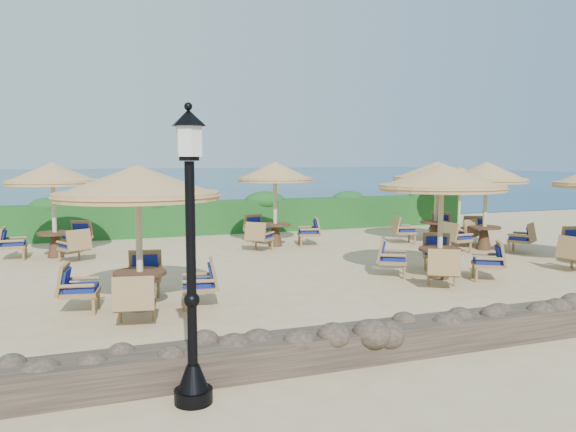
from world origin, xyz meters
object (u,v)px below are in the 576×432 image
at_px(cafe_set_0, 138,208).
at_px(cafe_set_4, 275,189).
at_px(lamp_post, 191,269).
at_px(cafe_set_3, 53,192).
at_px(cafe_set_1, 441,199).
at_px(cafe_set_6, 486,190).
at_px(cafe_set_5, 437,184).
at_px(extra_parasol, 460,173).

relative_size(cafe_set_0, cafe_set_4, 1.12).
relative_size(lamp_post, cafe_set_4, 1.23).
bearing_deg(cafe_set_3, cafe_set_4, -1.78).
relative_size(cafe_set_1, cafe_set_6, 1.04).
bearing_deg(cafe_set_3, cafe_set_1, -35.28).
height_order(cafe_set_0, cafe_set_4, same).
distance_m(cafe_set_0, cafe_set_5, 11.06).
xyz_separation_m(cafe_set_1, cafe_set_6, (3.69, 2.98, -0.04)).
xyz_separation_m(cafe_set_3, cafe_set_5, (11.58, -1.36, 0.09)).
bearing_deg(cafe_set_3, extra_parasol, 5.26).
height_order(cafe_set_1, cafe_set_4, same).
distance_m(cafe_set_5, cafe_set_6, 1.77).
bearing_deg(extra_parasol, cafe_set_5, -137.51).
bearing_deg(cafe_set_5, cafe_set_4, 167.31).
height_order(extra_parasol, cafe_set_6, cafe_set_6).
height_order(cafe_set_3, cafe_set_6, same).
xyz_separation_m(extra_parasol, cafe_set_4, (-8.08, -1.54, -0.38)).
distance_m(extra_parasol, cafe_set_5, 4.00).
bearing_deg(cafe_set_6, cafe_set_1, -141.02).
xyz_separation_m(lamp_post, cafe_set_4, (4.52, 10.46, 0.24)).
bearing_deg(cafe_set_4, lamp_post, -113.35).
bearing_deg(cafe_set_1, cafe_set_3, 144.72).
xyz_separation_m(cafe_set_3, cafe_set_6, (12.17, -3.02, -0.03)).
relative_size(lamp_post, cafe_set_0, 1.10).
xyz_separation_m(extra_parasol, cafe_set_6, (-2.34, -4.36, -0.36)).
distance_m(cafe_set_3, cafe_set_5, 11.66).
relative_size(lamp_post, cafe_set_5, 1.16).
xyz_separation_m(cafe_set_0, cafe_set_4, (4.71, 6.18, -0.08)).
relative_size(extra_parasol, cafe_set_1, 0.83).
distance_m(lamp_post, cafe_set_4, 11.40).
bearing_deg(cafe_set_6, cafe_set_5, 109.74).
bearing_deg(cafe_set_6, cafe_set_4, 153.83).
xyz_separation_m(lamp_post, cafe_set_6, (10.26, 7.64, 0.26)).
xyz_separation_m(cafe_set_0, cafe_set_1, (6.76, 0.38, -0.03)).
xyz_separation_m(cafe_set_4, cafe_set_5, (5.14, -1.16, 0.13)).
distance_m(cafe_set_1, cafe_set_4, 6.16).
bearing_deg(cafe_set_1, cafe_set_5, 56.36).
bearing_deg(cafe_set_0, cafe_set_6, 17.86).
distance_m(cafe_set_0, cafe_set_6, 10.97).
xyz_separation_m(cafe_set_0, cafe_set_6, (10.44, 3.36, -0.06)).
xyz_separation_m(lamp_post, extra_parasol, (12.60, 12.00, 0.62)).
bearing_deg(cafe_set_5, cafe_set_3, 173.31).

